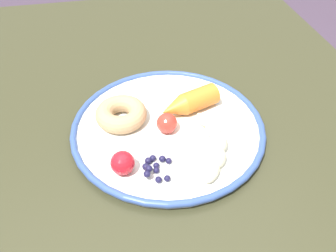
{
  "coord_description": "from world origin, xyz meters",
  "views": [
    {
      "loc": [
        -0.51,
        0.07,
        1.18
      ],
      "look_at": [
        -0.05,
        -0.03,
        0.75
      ],
      "focal_mm": 37.21,
      "sensor_mm": 36.0,
      "label": 1
    }
  ],
  "objects_px": {
    "dining_table": "(151,144)",
    "blueberry_pile": "(155,167)",
    "plate": "(168,127)",
    "tomato_near": "(167,123)",
    "banana": "(214,143)",
    "carrot_orange": "(189,103)",
    "donut": "(121,114)",
    "tomato_mid": "(123,163)"
  },
  "relations": [
    {
      "from": "banana",
      "to": "carrot_orange",
      "type": "xyz_separation_m",
      "value": [
        0.1,
        0.02,
        0.01
      ]
    },
    {
      "from": "dining_table",
      "to": "tomato_near",
      "type": "xyz_separation_m",
      "value": [
        -0.06,
        -0.02,
        0.11
      ]
    },
    {
      "from": "banana",
      "to": "carrot_orange",
      "type": "relative_size",
      "value": 1.35
    },
    {
      "from": "dining_table",
      "to": "tomato_near",
      "type": "relative_size",
      "value": 31.36
    },
    {
      "from": "plate",
      "to": "tomato_near",
      "type": "xyz_separation_m",
      "value": [
        -0.01,
        0.0,
        0.02
      ]
    },
    {
      "from": "carrot_orange",
      "to": "donut",
      "type": "distance_m",
      "value": 0.13
    },
    {
      "from": "banana",
      "to": "blueberry_pile",
      "type": "distance_m",
      "value": 0.11
    },
    {
      "from": "banana",
      "to": "tomato_mid",
      "type": "relative_size",
      "value": 4.29
    },
    {
      "from": "plate",
      "to": "donut",
      "type": "bearing_deg",
      "value": 68.84
    },
    {
      "from": "donut",
      "to": "dining_table",
      "type": "bearing_deg",
      "value": -71.02
    },
    {
      "from": "dining_table",
      "to": "carrot_orange",
      "type": "height_order",
      "value": "carrot_orange"
    },
    {
      "from": "dining_table",
      "to": "banana",
      "type": "bearing_deg",
      "value": -143.07
    },
    {
      "from": "dining_table",
      "to": "plate",
      "type": "bearing_deg",
      "value": -152.78
    },
    {
      "from": "dining_table",
      "to": "carrot_orange",
      "type": "bearing_deg",
      "value": -102.9
    },
    {
      "from": "dining_table",
      "to": "donut",
      "type": "height_order",
      "value": "donut"
    },
    {
      "from": "donut",
      "to": "tomato_near",
      "type": "bearing_deg",
      "value": -119.44
    },
    {
      "from": "donut",
      "to": "tomato_mid",
      "type": "distance_m",
      "value": 0.12
    },
    {
      "from": "donut",
      "to": "banana",
      "type": "bearing_deg",
      "value": -124.97
    },
    {
      "from": "carrot_orange",
      "to": "tomato_near",
      "type": "bearing_deg",
      "value": 131.91
    },
    {
      "from": "dining_table",
      "to": "tomato_near",
      "type": "bearing_deg",
      "value": -160.95
    },
    {
      "from": "blueberry_pile",
      "to": "tomato_mid",
      "type": "xyz_separation_m",
      "value": [
        0.01,
        0.05,
        0.01
      ]
    },
    {
      "from": "tomato_near",
      "to": "tomato_mid",
      "type": "height_order",
      "value": "tomato_mid"
    },
    {
      "from": "blueberry_pile",
      "to": "tomato_near",
      "type": "height_order",
      "value": "tomato_near"
    },
    {
      "from": "plate",
      "to": "blueberry_pile",
      "type": "distance_m",
      "value": 0.11
    },
    {
      "from": "banana",
      "to": "tomato_near",
      "type": "height_order",
      "value": "tomato_near"
    },
    {
      "from": "dining_table",
      "to": "plate",
      "type": "relative_size",
      "value": 3.27
    },
    {
      "from": "carrot_orange",
      "to": "donut",
      "type": "relative_size",
      "value": 1.31
    },
    {
      "from": "blueberry_pile",
      "to": "tomato_near",
      "type": "xyz_separation_m",
      "value": [
        0.09,
        -0.04,
        0.01
      ]
    },
    {
      "from": "dining_table",
      "to": "blueberry_pile",
      "type": "xyz_separation_m",
      "value": [
        -0.15,
        0.02,
        0.1
      ]
    },
    {
      "from": "banana",
      "to": "blueberry_pile",
      "type": "bearing_deg",
      "value": 104.21
    },
    {
      "from": "donut",
      "to": "tomato_near",
      "type": "relative_size",
      "value": 2.56
    },
    {
      "from": "banana",
      "to": "tomato_near",
      "type": "bearing_deg",
      "value": 49.71
    },
    {
      "from": "blueberry_pile",
      "to": "tomato_near",
      "type": "relative_size",
      "value": 1.55
    },
    {
      "from": "blueberry_pile",
      "to": "tomato_near",
      "type": "distance_m",
      "value": 0.09
    },
    {
      "from": "donut",
      "to": "carrot_orange",
      "type": "bearing_deg",
      "value": -88.92
    },
    {
      "from": "blueberry_pile",
      "to": "plate",
      "type": "bearing_deg",
      "value": -22.96
    },
    {
      "from": "plate",
      "to": "tomato_mid",
      "type": "distance_m",
      "value": 0.13
    },
    {
      "from": "carrot_orange",
      "to": "plate",
      "type": "bearing_deg",
      "value": 126.01
    },
    {
      "from": "plate",
      "to": "banana",
      "type": "bearing_deg",
      "value": -137.39
    },
    {
      "from": "banana",
      "to": "tomato_mid",
      "type": "distance_m",
      "value": 0.16
    },
    {
      "from": "carrot_orange",
      "to": "donut",
      "type": "xyz_separation_m",
      "value": [
        -0.0,
        0.13,
        -0.0
      ]
    },
    {
      "from": "blueberry_pile",
      "to": "dining_table",
      "type": "bearing_deg",
      "value": -6.02
    }
  ]
}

